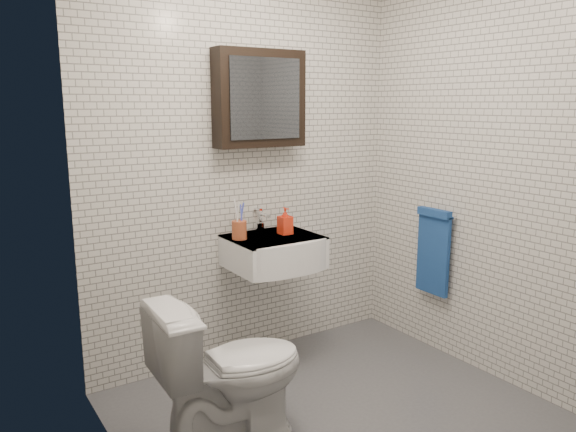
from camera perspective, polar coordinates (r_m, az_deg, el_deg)
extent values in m
cube|color=#4B4D53|center=(3.24, 5.39, -19.64)|extent=(2.20, 2.00, 0.01)
cube|color=silver|center=(3.64, -4.09, 4.69)|extent=(2.20, 0.02, 2.50)
cube|color=silver|center=(2.14, 22.89, -0.90)|extent=(2.20, 0.02, 2.50)
cube|color=silver|center=(2.29, -16.09, 0.34)|extent=(0.02, 2.00, 2.50)
cube|color=silver|center=(3.60, 19.68, 3.98)|extent=(0.02, 2.00, 2.50)
cube|color=white|center=(3.56, -1.51, -3.62)|extent=(0.55, 0.45, 0.20)
cylinder|color=silver|center=(3.56, -1.69, -2.18)|extent=(0.31, 0.31, 0.02)
cylinder|color=silver|center=(3.56, -1.69, -2.06)|extent=(0.04, 0.04, 0.01)
cube|color=white|center=(3.54, -1.52, -2.14)|extent=(0.55, 0.45, 0.01)
cylinder|color=silver|center=(3.67, -2.87, -1.10)|extent=(0.06, 0.06, 0.06)
cylinder|color=silver|center=(3.66, -2.88, -0.18)|extent=(0.03, 0.03, 0.08)
cylinder|color=silver|center=(3.60, -2.40, 0.13)|extent=(0.02, 0.12, 0.02)
cube|color=silver|center=(3.67, -3.12, 0.74)|extent=(0.02, 0.09, 0.01)
cube|color=black|center=(3.57, -2.92, 11.82)|extent=(0.60, 0.14, 0.60)
cube|color=#3F444C|center=(3.51, -2.28, 11.83)|extent=(0.49, 0.01, 0.49)
cylinder|color=silver|center=(3.83, 14.88, 0.14)|extent=(0.02, 0.30, 0.02)
cylinder|color=silver|center=(3.93, 13.69, 0.48)|extent=(0.04, 0.02, 0.02)
cylinder|color=silver|center=(3.77, 16.54, -0.15)|extent=(0.04, 0.02, 0.02)
cube|color=#205696|center=(3.88, 14.53, -3.80)|extent=(0.03, 0.26, 0.54)
cube|color=#205696|center=(3.81, 14.64, 0.32)|extent=(0.05, 0.26, 0.05)
cylinder|color=#A84B2A|center=(3.46, -4.98, -1.43)|extent=(0.12, 0.12, 0.11)
cylinder|color=white|center=(3.43, -5.16, -0.29)|extent=(0.02, 0.03, 0.22)
cylinder|color=#4555DD|center=(3.45, -4.72, -0.41)|extent=(0.02, 0.02, 0.19)
cylinder|color=white|center=(3.46, -5.21, -0.10)|extent=(0.03, 0.04, 0.23)
cylinder|color=#4555DD|center=(3.47, -4.78, -0.25)|extent=(0.03, 0.05, 0.20)
imported|color=orange|center=(3.58, -0.30, -0.50)|extent=(0.08, 0.08, 0.17)
imported|color=white|center=(2.88, -5.88, -15.27)|extent=(0.77, 0.46, 0.76)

